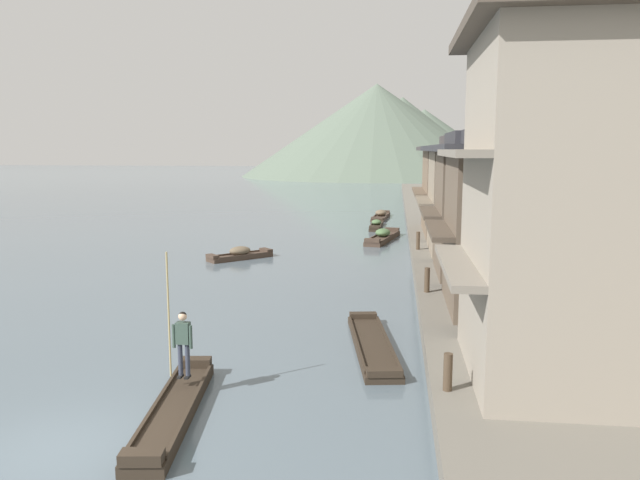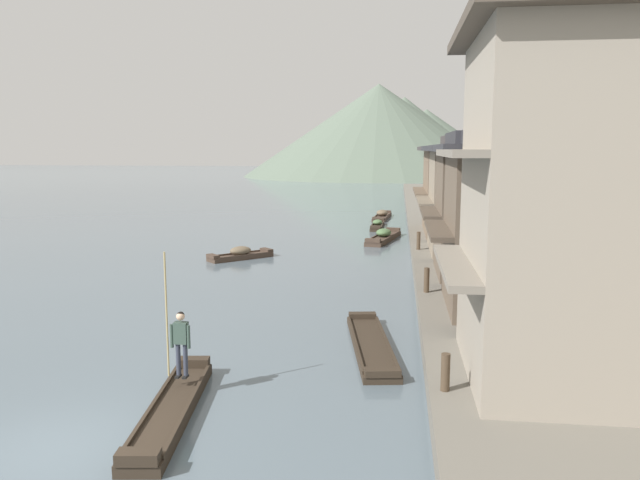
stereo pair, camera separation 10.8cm
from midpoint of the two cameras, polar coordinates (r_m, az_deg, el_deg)
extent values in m
plane|color=slate|center=(13.65, -23.25, -17.71)|extent=(400.00, 400.00, 0.00)
cube|color=#6B665B|center=(42.01, 20.72, 0.27)|extent=(18.00, 110.00, 0.57)
cube|color=#33281E|center=(14.45, -13.40, -15.19)|extent=(1.54, 5.35, 0.25)
cube|color=#33281E|center=(12.18, -16.27, -18.78)|extent=(0.83, 0.46, 0.22)
cube|color=#33281E|center=(16.63, -11.43, -11.05)|extent=(0.83, 0.46, 0.22)
cube|color=#33281E|center=(14.30, -11.83, -14.67)|extent=(0.69, 4.76, 0.08)
cube|color=#33281E|center=(14.48, -15.01, -14.49)|extent=(0.69, 4.76, 0.08)
cube|color=black|center=(15.28, -12.19, -12.30)|extent=(0.11, 0.22, 0.05)
cylinder|color=#333847|center=(15.18, -12.18, -10.79)|extent=(0.11, 0.11, 0.78)
cube|color=black|center=(15.35, -12.82, -12.24)|extent=(0.11, 0.22, 0.05)
cylinder|color=#333847|center=(15.24, -12.82, -10.72)|extent=(0.11, 0.11, 0.78)
cube|color=#384C42|center=(15.01, -12.58, -8.41)|extent=(0.33, 0.21, 0.52)
cylinder|color=#384C42|center=(14.90, -11.90, -8.80)|extent=(0.08, 0.08, 0.56)
cylinder|color=#384C42|center=(15.06, -13.41, -8.66)|extent=(0.08, 0.08, 0.56)
sphere|color=#DBB28E|center=(14.90, -12.63, -6.94)|extent=(0.20, 0.20, 0.20)
sphere|color=black|center=(14.91, -12.62, -6.85)|extent=(0.18, 0.18, 0.18)
cylinder|color=tan|center=(14.91, -13.85, -6.77)|extent=(0.04, 0.04, 3.00)
cube|color=#423328|center=(52.49, 5.84, 2.12)|extent=(1.55, 5.85, 0.22)
cube|color=#423328|center=(55.18, 6.17, 2.64)|extent=(0.97, 0.44, 0.20)
cube|color=#423328|center=(49.76, 5.49, 2.03)|extent=(0.97, 0.44, 0.20)
cube|color=#423328|center=(52.53, 5.32, 2.30)|extent=(0.54, 5.27, 0.08)
cube|color=#423328|center=(52.42, 6.38, 2.27)|extent=(0.54, 5.27, 0.08)
ellipsoid|color=brown|center=(52.45, 5.85, 2.52)|extent=(1.06, 1.40, 0.52)
cube|color=#33281E|center=(18.48, 4.92, -9.76)|extent=(1.87, 5.73, 0.20)
cube|color=#33281E|center=(20.96, 4.10, -7.00)|extent=(0.95, 0.50, 0.18)
cube|color=#33281E|center=(15.92, 6.03, -12.11)|extent=(0.95, 0.50, 0.18)
cube|color=#33281E|center=(18.39, 3.47, -9.38)|extent=(0.87, 5.09, 0.08)
cube|color=#33281E|center=(18.49, 6.38, -9.32)|extent=(0.87, 5.09, 0.08)
cube|color=#423328|center=(33.29, -7.29, -1.57)|extent=(3.24, 3.21, 0.21)
cube|color=#423328|center=(34.09, -4.90, -0.95)|extent=(0.86, 0.87, 0.19)
cube|color=#423328|center=(32.47, -9.82, -1.52)|extent=(0.86, 0.87, 0.19)
cube|color=#423328|center=(33.64, -7.67, -1.22)|extent=(2.27, 2.23, 0.08)
cube|color=#423328|center=(32.89, -6.92, -1.43)|extent=(2.27, 2.23, 0.08)
ellipsoid|color=brown|center=(33.23, -7.31, -0.99)|extent=(1.46, 1.46, 0.47)
cube|color=#33281E|center=(46.24, 5.42, 1.27)|extent=(0.95, 4.76, 0.23)
cube|color=#33281E|center=(48.42, 5.59, 1.85)|extent=(0.74, 0.38, 0.20)
cube|color=#33281E|center=(44.02, 5.24, 1.20)|extent=(0.74, 0.38, 0.20)
cube|color=#33281E|center=(46.25, 4.97, 1.47)|extent=(0.21, 4.24, 0.08)
cube|color=#33281E|center=(46.20, 5.87, 1.45)|extent=(0.21, 4.24, 0.08)
ellipsoid|color=#4C6B42|center=(46.20, 5.42, 1.66)|extent=(0.76, 1.04, 0.40)
cube|color=#423328|center=(39.86, 6.01, 0.14)|extent=(2.25, 5.89, 0.26)
cube|color=#423328|center=(42.48, 6.88, 0.98)|extent=(0.99, 0.55, 0.24)
cube|color=#423328|center=(37.18, 5.02, -0.06)|extent=(0.99, 0.55, 0.24)
cube|color=#423328|center=(39.95, 5.34, 0.42)|extent=(1.20, 5.19, 0.08)
cube|color=#423328|center=(39.72, 6.69, 0.35)|extent=(1.20, 5.19, 0.08)
ellipsoid|color=#4C6B42|center=(39.80, 6.02, 0.69)|extent=(1.20, 1.48, 0.52)
cube|color=gray|center=(15.20, 25.24, 2.40)|extent=(5.89, 5.23, 7.80)
cube|color=gray|center=(14.71, 12.60, -2.29)|extent=(0.70, 5.23, 0.16)
cube|color=gray|center=(14.46, 12.94, 7.88)|extent=(0.70, 5.23, 0.16)
cube|color=#4C4238|center=(15.36, 26.23, 17.47)|extent=(6.79, 6.13, 0.24)
cube|color=#4C4238|center=(15.45, 26.35, 19.18)|extent=(3.54, 6.13, 0.70)
cube|color=brown|center=(21.27, 17.63, 0.79)|extent=(4.19, 4.77, 5.20)
cube|color=#4D4135|center=(20.97, 11.04, 0.92)|extent=(0.70, 4.77, 0.16)
cube|color=#2D2D33|center=(21.10, 17.96, 8.13)|extent=(5.09, 5.67, 0.24)
cube|color=#2D2D33|center=(21.10, 18.02, 9.40)|extent=(2.51, 5.67, 0.70)
cube|color=brown|center=(26.96, 16.94, 2.36)|extent=(5.57, 4.63, 5.20)
cube|color=#4D4135|center=(26.61, 10.26, 2.51)|extent=(0.70, 4.63, 0.16)
cube|color=#2D2D33|center=(26.82, 17.19, 8.14)|extent=(6.47, 5.53, 0.24)
cube|color=#2D2D33|center=(26.83, 17.23, 9.15)|extent=(3.34, 5.53, 0.70)
cube|color=gray|center=(32.78, 14.16, 3.49)|extent=(4.35, 5.61, 5.20)
cube|color=#6E6151|center=(32.58, 9.74, 3.59)|extent=(0.70, 5.61, 0.16)
cube|color=#2D2D33|center=(32.67, 14.33, 8.25)|extent=(5.25, 6.51, 0.24)
cube|color=#2D2D33|center=(32.67, 14.36, 9.07)|extent=(2.61, 6.51, 0.70)
cube|color=#75604C|center=(39.98, 13.87, 4.35)|extent=(5.63, 7.40, 5.20)
cube|color=brown|center=(39.74, 9.31, 4.46)|extent=(0.70, 7.40, 0.16)
cube|color=#3D3838|center=(39.89, 14.01, 8.25)|extent=(6.53, 8.30, 0.24)
cube|color=#3D3838|center=(39.89, 14.03, 8.92)|extent=(3.38, 8.30, 0.70)
cylinder|color=#473828|center=(14.10, 11.79, -11.93)|extent=(0.20, 0.20, 0.85)
cylinder|color=#473828|center=(23.21, 10.00, -3.68)|extent=(0.20, 0.20, 0.93)
cylinder|color=#473828|center=(32.94, 9.22, -0.06)|extent=(0.20, 0.20, 0.95)
cone|color=#5B6B5B|center=(135.17, 5.48, 10.10)|extent=(58.33, 58.33, 19.68)
cone|color=#5B6B5B|center=(139.74, 7.82, 9.50)|extent=(44.70, 44.70, 17.23)
cone|color=#5B6B5B|center=(144.66, 9.83, 8.95)|extent=(43.03, 43.03, 14.84)
camera|label=1|loc=(0.05, -89.89, 0.02)|focal=34.46mm
camera|label=2|loc=(0.05, 90.11, -0.02)|focal=34.46mm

